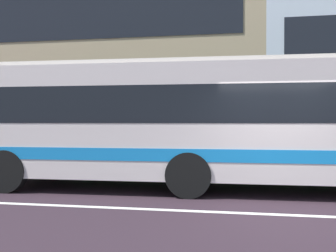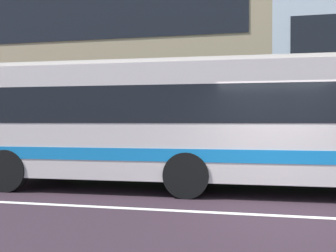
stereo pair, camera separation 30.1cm
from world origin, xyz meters
name	(u,v)px [view 2 (the right image)]	position (x,y,z in m)	size (l,w,h in m)	color
ground_plane	(283,216)	(0.00, 0.00, 0.00)	(160.00, 160.00, 0.00)	#2D1F28
lane_centre_line	(283,216)	(0.00, 0.00, 0.00)	(60.00, 0.16, 0.01)	silver
hedge_row_far	(218,152)	(-1.59, 6.13, 0.60)	(19.62, 1.10, 1.20)	#2D6D2E
apartment_block_left	(62,55)	(-12.47, 15.79, 5.98)	(25.90, 10.00, 11.96)	tan
transit_bus	(223,120)	(-1.19, 2.40, 1.70)	(12.14, 2.94, 3.08)	beige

